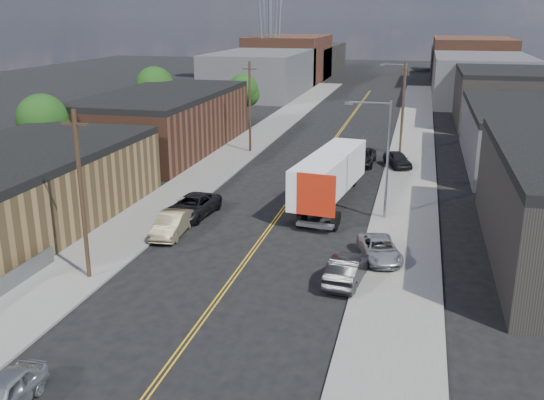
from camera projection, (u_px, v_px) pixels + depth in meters
The scene contains 30 objects.
ground at pixel (340, 131), 80.24m from camera, with size 260.00×260.00×0.00m, color black.
centerline at pixel (322, 156), 66.32m from camera, with size 0.32×120.00×0.01m, color gold.
sidewalk_left at pixel (239, 151), 68.46m from camera, with size 5.00×140.00×0.15m, color slate.
sidewalk_right at pixel (411, 160), 64.14m from camera, with size 5.00×140.00×0.15m, color slate.
warehouse_tan at pixel (22, 186), 44.53m from camera, with size 12.00×22.00×5.60m.
warehouse_brown at pixel (164, 121), 68.51m from camera, with size 12.00×26.00×6.60m.
industrial_right_b at pixel (539, 136), 61.35m from camera, with size 14.00×24.00×6.10m.
industrial_right_c at pixel (508, 96), 85.25m from camera, with size 14.00×22.00×7.60m.
skyline_left_a at pixel (262, 73), 116.08m from camera, with size 16.00×30.00×8.00m, color #3D3D40.
skyline_right_a at pixel (480, 78), 106.99m from camera, with size 16.00×30.00×8.00m, color #3D3D40.
skyline_left_b at pixel (289, 59), 138.99m from camera, with size 16.00×26.00×10.00m, color #4E2C1F.
skyline_right_b at pixel (471, 62), 129.89m from camera, with size 16.00×26.00×10.00m, color #4E2C1F.
skyline_left_c at pixel (305, 59), 157.99m from camera, with size 16.00×40.00×7.00m, color black.
skyline_right_c at pixel (465, 62), 148.89m from camera, with size 16.00×40.00×7.00m, color black.
streetlight_near at pixel (383, 150), 44.46m from camera, with size 3.39×0.25×9.00m.
streetlight_far at pixel (401, 92), 76.94m from camera, with size 3.39×0.25×9.00m.
utility_pole_left_near at pixel (82, 195), 34.19m from camera, with size 1.60×0.26×10.00m.
utility_pole_left_far at pixel (250, 107), 66.67m from camera, with size 1.60×0.26×10.00m.
utility_pole_right at pixel (403, 108), 65.72m from camera, with size 1.60×0.26×10.00m.
tree_left_near at pixel (43, 123), 56.31m from camera, with size 4.85×4.76×7.91m.
tree_left_mid at pixel (155, 89), 79.42m from camera, with size 5.10×5.04×8.37m.
tree_left_far at pixel (243, 92), 83.92m from camera, with size 4.35×4.20×6.97m.
semi_truck at pixel (333, 172), 49.96m from camera, with size 4.43×16.85×4.34m.
car_left_a at pixel (3, 395), 23.63m from camera, with size 1.73×4.29×1.46m, color #B1B4B6.
car_left_b at pixel (172, 224), 42.46m from camera, with size 1.73×4.96×1.63m, color #7C6E51.
car_left_c at pixel (192, 206), 46.36m from camera, with size 2.73×5.93×1.65m, color black.
car_right_oncoming at pixel (347, 269), 34.98m from camera, with size 1.74×5.00×1.65m, color black.
car_right_lot_a at pixel (380, 249), 38.01m from camera, with size 2.19×4.75×1.32m, color #ABACB0.
car_right_lot_c at pixel (397, 159), 60.87m from camera, with size 1.80×4.49×1.53m, color black.
car_ahead_truck at pixel (361, 157), 62.27m from camera, with size 2.69×5.84×1.62m, color black.
Camera 1 is at (10.05, -19.24, 14.98)m, focal length 40.00 mm.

